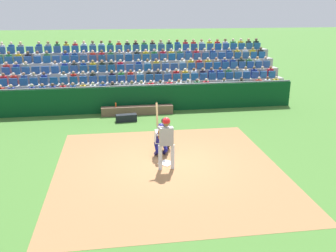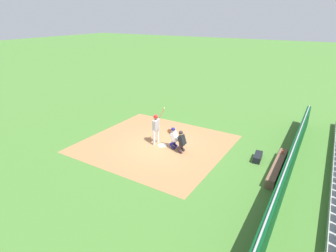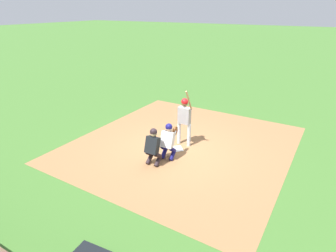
# 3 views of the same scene
# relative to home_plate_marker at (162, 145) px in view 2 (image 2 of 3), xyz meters

# --- Properties ---
(ground_plane) EXTENTS (160.00, 160.00, 0.00)m
(ground_plane) POSITION_rel_home_plate_marker_xyz_m (0.00, 0.00, -0.02)
(ground_plane) COLOR #41712D
(infield_dirt_patch) EXTENTS (7.78, 8.29, 0.01)m
(infield_dirt_patch) POSITION_rel_home_plate_marker_xyz_m (0.00, 0.50, -0.01)
(infield_dirt_patch) COLOR #9B6C43
(infield_dirt_patch) RESTS_ON ground_plane
(home_plate_marker) EXTENTS (0.62, 0.62, 0.02)m
(home_plate_marker) POSITION_rel_home_plate_marker_xyz_m (0.00, 0.00, 0.00)
(home_plate_marker) COLOR white
(home_plate_marker) RESTS_ON infield_dirt_patch
(batter_at_plate) EXTENTS (0.60, 0.58, 2.26)m
(batter_at_plate) POSITION_rel_home_plate_marker_xyz_m (0.07, 0.47, 1.14)
(batter_at_plate) COLOR silver
(batter_at_plate) RESTS_ON ground_plane
(catcher_crouching) EXTENTS (0.49, 0.74, 1.30)m
(catcher_crouching) POSITION_rel_home_plate_marker_xyz_m (0.08, -0.71, 0.70)
(catcher_crouching) COLOR navy
(catcher_crouching) RESTS_ON ground_plane
(home_plate_umpire) EXTENTS (0.48, 0.47, 1.31)m
(home_plate_umpire) POSITION_rel_home_plate_marker_xyz_m (-0.14, -1.33, 0.69)
(home_plate_umpire) COLOR #2C1F23
(home_plate_umpire) RESTS_ON ground_plane
(dugout_wall) EXTENTS (16.05, 0.24, 1.43)m
(dugout_wall) POSITION_rel_home_plate_marker_xyz_m (0.00, -6.91, 0.67)
(dugout_wall) COLOR #073D1A
(dugout_wall) RESTS_ON ground_plane
(dugout_bench) EXTENTS (3.66, 0.40, 0.44)m
(dugout_bench) POSITION_rel_home_plate_marker_xyz_m (0.49, -6.36, 0.20)
(dugout_bench) COLOR brown
(dugout_bench) RESTS_ON ground_plane
(water_bottle_on_bench) EXTENTS (0.07, 0.07, 0.22)m
(water_bottle_on_bench) POSITION_rel_home_plate_marker_xyz_m (1.57, -6.37, 0.53)
(water_bottle_on_bench) COLOR #D94C1E
(water_bottle_on_bench) RESTS_ON dugout_bench
(equipment_duffel_bag) EXTENTS (1.02, 0.45, 0.34)m
(equipment_duffel_bag) POSITION_rel_home_plate_marker_xyz_m (1.11, -5.26, 0.16)
(equipment_duffel_bag) COLOR black
(equipment_duffel_bag) RESTS_ON ground_plane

